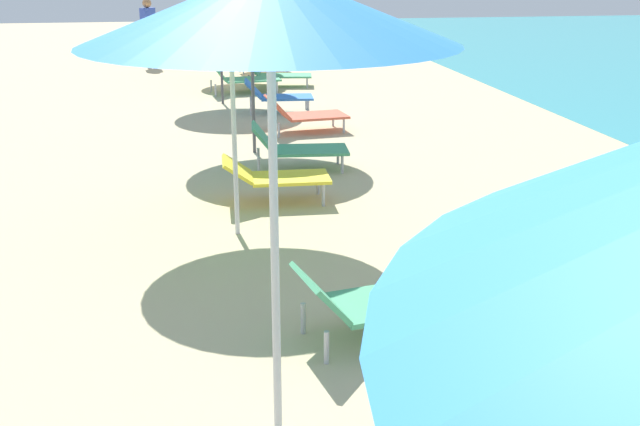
# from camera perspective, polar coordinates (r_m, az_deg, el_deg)

# --- Properties ---
(umbrella_third) EXTENTS (2.00, 2.00, 2.82)m
(umbrella_third) POSITION_cam_1_polar(r_m,az_deg,el_deg) (4.10, -3.74, 14.99)
(umbrella_third) COLOR silver
(umbrella_third) RESTS_ON ground
(lounger_third_shoreside) EXTENTS (1.28, 0.82, 0.61)m
(lounger_third_shoreside) POSITION_cam_1_polar(r_m,az_deg,el_deg) (5.91, 3.77, -6.47)
(lounger_third_shoreside) COLOR #4CA572
(lounger_third_shoreside) RESTS_ON ground
(umbrella_fourth) EXTENTS (2.25, 2.25, 2.46)m
(umbrella_fourth) POSITION_cam_1_polar(r_m,az_deg,el_deg) (7.80, -6.67, 13.55)
(umbrella_fourth) COLOR silver
(umbrella_fourth) RESTS_ON ground
(lounger_fourth_shoreside) EXTENTS (1.28, 0.62, 0.56)m
(lounger_fourth_shoreside) POSITION_cam_1_polar(r_m,az_deg,el_deg) (9.19, -3.37, 2.75)
(lounger_fourth_shoreside) COLOR yellow
(lounger_fourth_shoreside) RESTS_ON ground
(lounger_fifth_shoreside) EXTENTS (1.40, 0.85, 0.62)m
(lounger_fifth_shoreside) POSITION_cam_1_polar(r_m,az_deg,el_deg) (12.98, -1.17, 7.38)
(lounger_fifth_shoreside) COLOR #D8593F
(lounger_fifth_shoreside) RESTS_ON ground
(lounger_fifth_inland) EXTENTS (1.36, 0.72, 0.65)m
(lounger_fifth_inland) POSITION_cam_1_polar(r_m,az_deg,el_deg) (10.61, -1.75, 4.92)
(lounger_fifth_inland) COLOR #4CA572
(lounger_fifth_inland) RESTS_ON ground
(lounger_sixth_shoreside) EXTENTS (1.57, 0.88, 0.72)m
(lounger_sixth_shoreside) POSITION_cam_1_polar(r_m,az_deg,el_deg) (16.92, -5.83, 10.00)
(lounger_sixth_shoreside) COLOR #4CA572
(lounger_sixth_shoreside) RESTS_ON ground
(lounger_sixth_inland) EXTENTS (1.31, 0.71, 0.63)m
(lounger_sixth_inland) POSITION_cam_1_polar(r_m,az_deg,el_deg) (14.64, -3.22, 8.71)
(lounger_sixth_inland) COLOR blue
(lounger_sixth_inland) RESTS_ON ground
(lounger_farthest_shoreside) EXTENTS (1.40, 0.80, 0.66)m
(lounger_farthest_shoreside) POSITION_cam_1_polar(r_m,az_deg,el_deg) (20.07, -4.39, 11.36)
(lounger_farthest_shoreside) COLOR white
(lounger_farthest_shoreside) RESTS_ON ground
(lounger_farthest_inland) EXTENTS (1.60, 0.83, 0.67)m
(lounger_farthest_inland) POSITION_cam_1_polar(r_m,az_deg,el_deg) (17.75, -3.33, 10.32)
(lounger_farthest_inland) COLOR #4CA572
(lounger_farthest_inland) RESTS_ON ground
(person_walking_near) EXTENTS (0.41, 0.41, 1.76)m
(person_walking_near) POSITION_cam_1_polar(r_m,az_deg,el_deg) (21.50, -12.61, 13.44)
(person_walking_near) COLOR #262628
(person_walking_near) RESTS_ON ground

